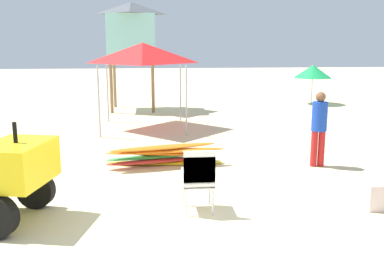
% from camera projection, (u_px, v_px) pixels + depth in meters
% --- Properties ---
extents(ground, '(80.00, 80.00, 0.00)m').
position_uv_depth(ground, '(196.00, 224.00, 6.20)').
color(ground, beige).
extents(stacked_plastic_chairs, '(0.48, 0.48, 1.02)m').
position_uv_depth(stacked_plastic_chairs, '(199.00, 175.00, 6.53)').
color(stacked_plastic_chairs, white).
rests_on(stacked_plastic_chairs, ground).
extents(surfboard_pile, '(2.59, 1.00, 0.48)m').
position_uv_depth(surfboard_pile, '(162.00, 155.00, 9.11)').
color(surfboard_pile, yellow).
rests_on(surfboard_pile, ground).
extents(lifeguard_near_center, '(0.32, 0.32, 1.60)m').
position_uv_depth(lifeguard_near_center, '(319.00, 124.00, 8.98)').
color(lifeguard_near_center, red).
rests_on(lifeguard_near_center, ground).
extents(popup_canopy, '(2.48, 2.48, 2.62)m').
position_uv_depth(popup_canopy, '(143.00, 53.00, 12.81)').
color(popup_canopy, '#B2B2B7').
rests_on(popup_canopy, ground).
extents(lifeguard_tower, '(1.98, 1.98, 4.15)m').
position_uv_depth(lifeguard_tower, '(132.00, 32.00, 16.39)').
color(lifeguard_tower, olive).
rests_on(lifeguard_tower, ground).
extents(beach_umbrella_left, '(1.60, 1.60, 1.69)m').
position_uv_depth(beach_umbrella_left, '(313.00, 71.00, 18.33)').
color(beach_umbrella_left, beige).
rests_on(beach_umbrella_left, ground).
extents(traffic_cone_far, '(0.42, 0.42, 0.60)m').
position_uv_depth(traffic_cone_far, '(17.00, 148.00, 9.52)').
color(traffic_cone_far, orange).
rests_on(traffic_cone_far, ground).
extents(cooler_box, '(0.58, 0.36, 0.42)m').
position_uv_depth(cooler_box, '(382.00, 195.00, 6.79)').
color(cooler_box, white).
rests_on(cooler_box, ground).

